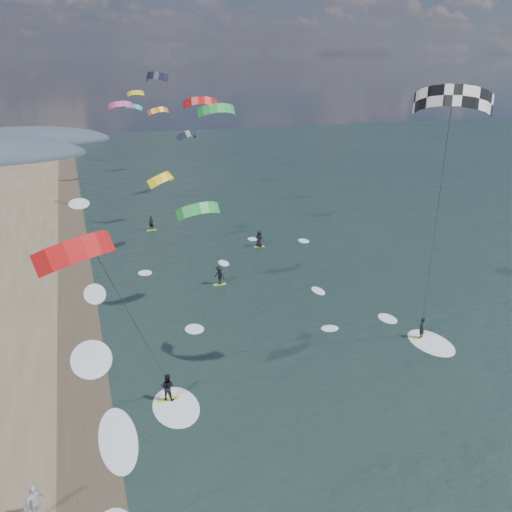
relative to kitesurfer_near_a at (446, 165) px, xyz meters
name	(u,v)px	position (x,y,z in m)	size (l,w,h in m)	color
ground	(354,472)	(-7.68, -5.95, -13.25)	(260.00, 260.00, 0.00)	black
wet_sand_strip	(84,402)	(-19.68, 4.05, -13.24)	(3.00, 240.00, 0.00)	#382D23
kitesurfer_near_a	(446,165)	(0.00, 0.00, 0.00)	(7.62, 9.13, 17.76)	#A3CE24
kitesurfer_near_b	(124,307)	(-17.41, -1.48, -5.18)	(7.03, 8.98, 12.78)	#A3CE24
far_kitesurfers	(221,252)	(-6.14, 24.72, -12.40)	(10.82, 18.94, 1.73)	#A3CE24
bg_kite_field	(164,116)	(-7.24, 47.98, -1.81)	(11.51, 71.51, 9.69)	orange
shoreline_surf	(101,359)	(-18.48, 8.80, -13.25)	(2.40, 79.40, 0.11)	white
beach_walker	(34,503)	(-21.97, -4.39, -12.38)	(1.02, 0.42, 1.74)	silver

